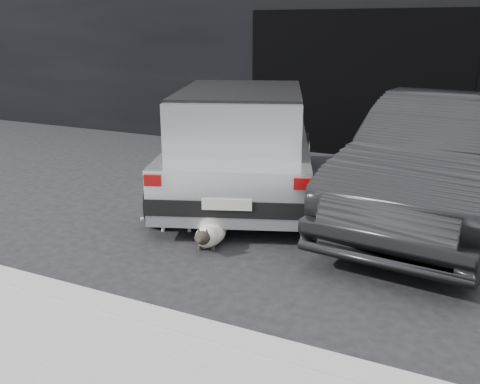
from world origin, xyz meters
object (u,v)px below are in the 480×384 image
at_px(silver_hatchback, 241,138).
at_px(cat_white, 180,215).
at_px(second_car, 443,160).
at_px(cat_siamese, 210,235).

height_order(silver_hatchback, cat_white, silver_hatchback).
height_order(silver_hatchback, second_car, second_car).
relative_size(silver_hatchback, second_car, 0.96).
bearing_deg(cat_siamese, cat_white, -38.17).
relative_size(silver_hatchback, cat_siamese, 5.16).
distance_m(silver_hatchback, second_car, 2.66).
distance_m(cat_siamese, cat_white, 0.64).
relative_size(second_car, cat_siamese, 5.35).
xyz_separation_m(silver_hatchback, cat_siamese, (0.53, -1.89, -0.68)).
height_order(cat_siamese, cat_white, cat_white).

